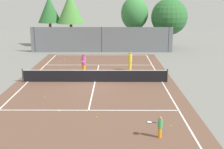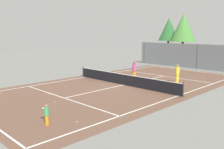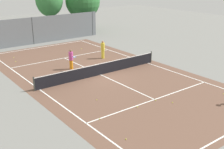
{
  "view_description": "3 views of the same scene",
  "coord_description": "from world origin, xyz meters",
  "px_view_note": "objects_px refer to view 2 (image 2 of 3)",
  "views": [
    {
      "loc": [
        1.53,
        -23.26,
        6.56
      ],
      "look_at": [
        1.4,
        -1.07,
        0.9
      ],
      "focal_mm": 47.32,
      "sensor_mm": 36.0,
      "label": 1
    },
    {
      "loc": [
        14.66,
        -16.14,
        4.71
      ],
      "look_at": [
        0.63,
        -2.14,
        1.3
      ],
      "focal_mm": 39.48,
      "sensor_mm": 36.0,
      "label": 2
    },
    {
      "loc": [
        -13.35,
        -19.21,
        8.24
      ],
      "look_at": [
        -0.77,
        -2.61,
        0.92
      ],
      "focal_mm": 47.0,
      "sensor_mm": 36.0,
      "label": 3
    }
  ],
  "objects_px": {
    "tennis_ball_8": "(33,88)",
    "tennis_ball_7": "(0,93)",
    "tennis_ball_4": "(77,122)",
    "tennis_ball_13": "(62,98)",
    "tennis_ball_2": "(167,91)",
    "tennis_ball_9": "(66,86)",
    "tennis_ball_10": "(49,94)",
    "tennis_ball_0": "(172,94)",
    "player_0": "(134,70)",
    "player_1": "(46,114)",
    "tennis_ball_11": "(100,77)",
    "tennis_ball_12": "(55,102)",
    "player_2": "(177,74)",
    "tennis_ball_3": "(141,70)",
    "tennis_ball_1": "(150,69)",
    "tennis_ball_6": "(202,77)",
    "tennis_ball_5": "(145,81)"
  },
  "relations": [
    {
      "from": "tennis_ball_8",
      "to": "tennis_ball_7",
      "type": "bearing_deg",
      "value": -94.1
    },
    {
      "from": "tennis_ball_4",
      "to": "tennis_ball_13",
      "type": "relative_size",
      "value": 1.0
    },
    {
      "from": "tennis_ball_2",
      "to": "tennis_ball_8",
      "type": "relative_size",
      "value": 1.0
    },
    {
      "from": "tennis_ball_2",
      "to": "tennis_ball_9",
      "type": "xyz_separation_m",
      "value": [
        -7.34,
        -4.65,
        0.0
      ]
    },
    {
      "from": "tennis_ball_4",
      "to": "tennis_ball_10",
      "type": "relative_size",
      "value": 1.0
    },
    {
      "from": "tennis_ball_0",
      "to": "tennis_ball_7",
      "type": "distance_m",
      "value": 13.44
    },
    {
      "from": "player_0",
      "to": "player_1",
      "type": "height_order",
      "value": "player_0"
    },
    {
      "from": "tennis_ball_4",
      "to": "tennis_ball_8",
      "type": "height_order",
      "value": "same"
    },
    {
      "from": "tennis_ball_7",
      "to": "tennis_ball_11",
      "type": "xyz_separation_m",
      "value": [
        0.38,
        10.16,
        0.0
      ]
    },
    {
      "from": "tennis_ball_8",
      "to": "tennis_ball_12",
      "type": "height_order",
      "value": "same"
    },
    {
      "from": "tennis_ball_0",
      "to": "player_2",
      "type": "bearing_deg",
      "value": 115.86
    },
    {
      "from": "tennis_ball_3",
      "to": "tennis_ball_10",
      "type": "xyz_separation_m",
      "value": [
        2.64,
        -14.62,
        0.0
      ]
    },
    {
      "from": "tennis_ball_9",
      "to": "tennis_ball_11",
      "type": "bearing_deg",
      "value": 103.31
    },
    {
      "from": "player_2",
      "to": "tennis_ball_10",
      "type": "distance_m",
      "value": 11.64
    },
    {
      "from": "tennis_ball_1",
      "to": "tennis_ball_6",
      "type": "relative_size",
      "value": 1.0
    },
    {
      "from": "player_2",
      "to": "tennis_ball_0",
      "type": "height_order",
      "value": "player_2"
    },
    {
      "from": "tennis_ball_0",
      "to": "tennis_ball_7",
      "type": "xyz_separation_m",
      "value": [
        -9.68,
        -9.32,
        0.0
      ]
    },
    {
      "from": "tennis_ball_2",
      "to": "tennis_ball_8",
      "type": "distance_m",
      "value": 11.21
    },
    {
      "from": "tennis_ball_11",
      "to": "tennis_ball_7",
      "type": "bearing_deg",
      "value": -92.12
    },
    {
      "from": "tennis_ball_2",
      "to": "tennis_ball_13",
      "type": "xyz_separation_m",
      "value": [
        -4.21,
        -7.13,
        0.0
      ]
    },
    {
      "from": "player_2",
      "to": "tennis_ball_1",
      "type": "xyz_separation_m",
      "value": [
        -7.12,
        5.55,
        -0.89
      ]
    },
    {
      "from": "tennis_ball_5",
      "to": "player_2",
      "type": "bearing_deg",
      "value": 29.2
    },
    {
      "from": "player_1",
      "to": "tennis_ball_6",
      "type": "relative_size",
      "value": 16.52
    },
    {
      "from": "player_1",
      "to": "tennis_ball_9",
      "type": "xyz_separation_m",
      "value": [
        -6.95,
        5.91,
        -0.54
      ]
    },
    {
      "from": "player_2",
      "to": "player_1",
      "type": "bearing_deg",
      "value": -87.19
    },
    {
      "from": "tennis_ball_12",
      "to": "tennis_ball_13",
      "type": "relative_size",
      "value": 1.0
    },
    {
      "from": "tennis_ball_5",
      "to": "tennis_ball_10",
      "type": "bearing_deg",
      "value": -103.52
    },
    {
      "from": "tennis_ball_13",
      "to": "tennis_ball_9",
      "type": "bearing_deg",
      "value": 141.65
    },
    {
      "from": "tennis_ball_3",
      "to": "tennis_ball_5",
      "type": "xyz_separation_m",
      "value": [
        4.83,
        -5.53,
        0.0
      ]
    },
    {
      "from": "tennis_ball_0",
      "to": "tennis_ball_11",
      "type": "relative_size",
      "value": 1.0
    },
    {
      "from": "tennis_ball_1",
      "to": "tennis_ball_13",
      "type": "xyz_separation_m",
      "value": [
        3.99,
        -16.08,
        0.0
      ]
    },
    {
      "from": "tennis_ball_7",
      "to": "tennis_ball_13",
      "type": "height_order",
      "value": "same"
    },
    {
      "from": "tennis_ball_4",
      "to": "tennis_ball_13",
      "type": "xyz_separation_m",
      "value": [
        -4.64,
        2.14,
        0.0
      ]
    },
    {
      "from": "tennis_ball_6",
      "to": "tennis_ball_9",
      "type": "relative_size",
      "value": 1.0
    },
    {
      "from": "tennis_ball_8",
      "to": "tennis_ball_9",
      "type": "relative_size",
      "value": 1.0
    },
    {
      "from": "tennis_ball_10",
      "to": "tennis_ball_13",
      "type": "relative_size",
      "value": 1.0
    },
    {
      "from": "tennis_ball_10",
      "to": "tennis_ball_11",
      "type": "xyz_separation_m",
      "value": [
        -2.67,
        7.64,
        0.0
      ]
    },
    {
      "from": "tennis_ball_0",
      "to": "tennis_ball_5",
      "type": "bearing_deg",
      "value": 152.74
    },
    {
      "from": "tennis_ball_3",
      "to": "tennis_ball_5",
      "type": "relative_size",
      "value": 1.0
    },
    {
      "from": "tennis_ball_0",
      "to": "tennis_ball_4",
      "type": "bearing_deg",
      "value": -92.02
    },
    {
      "from": "tennis_ball_2",
      "to": "tennis_ball_3",
      "type": "relative_size",
      "value": 1.0
    },
    {
      "from": "player_2",
      "to": "tennis_ball_5",
      "type": "height_order",
      "value": "player_2"
    },
    {
      "from": "tennis_ball_0",
      "to": "player_0",
      "type": "bearing_deg",
      "value": 156.45
    },
    {
      "from": "player_1",
      "to": "tennis_ball_1",
      "type": "height_order",
      "value": "player_1"
    },
    {
      "from": "tennis_ball_7",
      "to": "player_2",
      "type": "bearing_deg",
      "value": 59.02
    },
    {
      "from": "player_1",
      "to": "tennis_ball_5",
      "type": "xyz_separation_m",
      "value": [
        -3.31,
        12.5,
        -0.54
      ]
    },
    {
      "from": "player_0",
      "to": "tennis_ball_6",
      "type": "height_order",
      "value": "player_0"
    },
    {
      "from": "player_2",
      "to": "tennis_ball_1",
      "type": "distance_m",
      "value": 9.07
    },
    {
      "from": "tennis_ball_3",
      "to": "player_2",
      "type": "bearing_deg",
      "value": -28.59
    },
    {
      "from": "tennis_ball_9",
      "to": "tennis_ball_12",
      "type": "height_order",
      "value": "same"
    }
  ]
}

